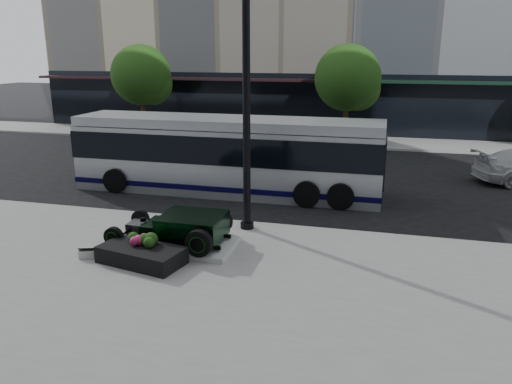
% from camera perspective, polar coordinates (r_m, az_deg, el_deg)
% --- Properties ---
extents(ground, '(120.00, 120.00, 0.00)m').
position_cam_1_polar(ground, '(17.82, 3.25, -1.87)').
color(ground, black).
rests_on(ground, ground).
extents(sidewalk_far, '(70.00, 4.00, 0.12)m').
position_cam_1_polar(sidewalk_far, '(31.29, 8.38, 5.84)').
color(sidewalk_far, gray).
rests_on(sidewalk_far, ground).
extents(street_trees, '(29.80, 3.80, 5.70)m').
position_cam_1_polar(street_trees, '(29.85, 10.70, 12.43)').
color(street_trees, black).
rests_on(street_trees, sidewalk_far).
extents(display_plinth, '(3.40, 1.80, 0.15)m').
position_cam_1_polar(display_plinth, '(14.29, -9.22, -5.79)').
color(display_plinth, silver).
rests_on(display_plinth, sidewalk_near).
extents(hot_rod, '(3.22, 2.00, 0.81)m').
position_cam_1_polar(hot_rod, '(13.99, -8.06, -4.03)').
color(hot_rod, black).
rests_on(hot_rod, display_plinth).
extents(info_plaque, '(0.47, 0.41, 0.31)m').
position_cam_1_polar(info_plaque, '(14.08, -18.72, -6.59)').
color(info_plaque, silver).
rests_on(info_plaque, sidewalk_near).
extents(lamppost, '(0.41, 0.41, 7.45)m').
position_cam_1_polar(lamppost, '(14.69, -1.09, 8.60)').
color(lamppost, black).
rests_on(lamppost, sidewalk_near).
extents(flower_planter, '(2.37, 1.52, 0.71)m').
position_cam_1_polar(flower_planter, '(13.28, -12.96, -6.86)').
color(flower_planter, black).
rests_on(flower_planter, sidewalk_near).
extents(transit_bus, '(12.12, 2.88, 2.92)m').
position_cam_1_polar(transit_bus, '(19.64, -3.33, 4.29)').
color(transit_bus, '#B4B8BF').
rests_on(transit_bus, ground).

